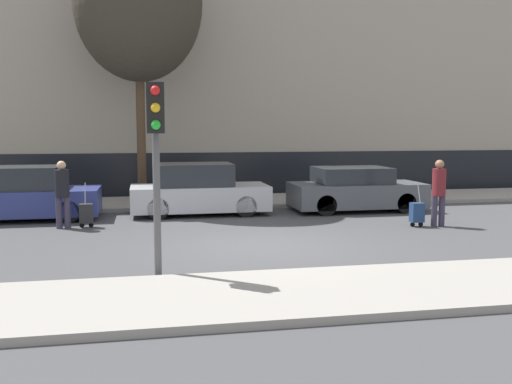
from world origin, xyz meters
The scene contains 13 objects.
ground_plane centered at (0.00, 0.00, 0.00)m, with size 80.00×80.00×0.00m, color #424244.
sidewalk_near centered at (0.00, -3.75, 0.06)m, with size 28.00×2.50×0.12m.
sidewalk_far centered at (0.00, 7.00, 0.06)m, with size 28.00×3.00×0.12m.
building_facade centered at (0.00, 10.92, 5.25)m, with size 28.00×3.49×10.53m.
parked_car_0 centered at (-5.71, 4.65, 0.67)m, with size 3.92×1.76×1.46m.
parked_car_1 centered at (-0.94, 4.74, 0.68)m, with size 3.94×1.77×1.48m.
parked_car_2 centered at (3.80, 4.54, 0.63)m, with size 3.95×1.82×1.32m.
pedestrian_left centered at (-4.47, 3.02, 0.96)m, with size 0.35×0.34×1.69m.
trolley_left centered at (-3.92, 3.04, 0.36)m, with size 0.34×0.29×1.14m.
pedestrian_right centered at (4.86, 1.49, 0.96)m, with size 0.35×0.34×1.70m.
trolley_right centered at (4.31, 1.55, 0.36)m, with size 0.34×0.29×1.15m.
traffic_light centered at (-2.27, -2.37, 2.31)m, with size 0.28×0.47×3.21m.
bare_tree_near_crossing centered at (-2.53, 6.94, 6.36)m, with size 3.99×3.99×8.70m.
Camera 1 is at (-2.47, -11.69, 2.50)m, focal length 40.00 mm.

